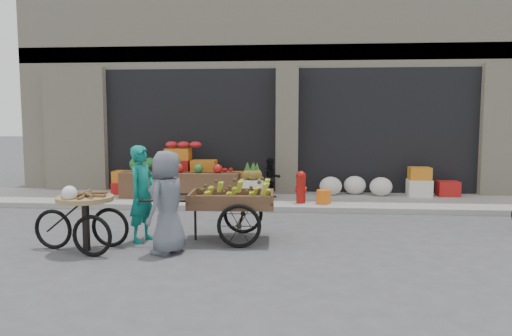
# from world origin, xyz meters

# --- Properties ---
(ground) EXTENTS (80.00, 80.00, 0.00)m
(ground) POSITION_xyz_m (0.00, 0.00, 0.00)
(ground) COLOR #424244
(ground) RESTS_ON ground
(sidewalk) EXTENTS (18.00, 2.20, 0.12)m
(sidewalk) POSITION_xyz_m (0.00, 4.10, 0.06)
(sidewalk) COLOR gray
(sidewalk) RESTS_ON ground
(building) EXTENTS (14.00, 6.45, 7.00)m
(building) POSITION_xyz_m (0.00, 8.03, 3.37)
(building) COLOR beige
(building) RESTS_ON ground
(fruit_display) EXTENTS (3.10, 1.12, 1.24)m
(fruit_display) POSITION_xyz_m (-2.48, 4.38, 0.67)
(fruit_display) COLOR #B51A19
(fruit_display) RESTS_ON sidewalk
(pineapple_bin) EXTENTS (0.52, 0.52, 0.50)m
(pineapple_bin) POSITION_xyz_m (-0.75, 3.60, 0.37)
(pineapple_bin) COLOR silver
(pineapple_bin) RESTS_ON sidewalk
(fire_hydrant) EXTENTS (0.22, 0.22, 0.71)m
(fire_hydrant) POSITION_xyz_m (0.35, 3.55, 0.50)
(fire_hydrant) COLOR #A5140F
(fire_hydrant) RESTS_ON sidewalk
(orange_bucket) EXTENTS (0.32, 0.32, 0.30)m
(orange_bucket) POSITION_xyz_m (0.85, 3.50, 0.27)
(orange_bucket) COLOR orange
(orange_bucket) RESTS_ON sidewalk
(right_bay_goods) EXTENTS (3.35, 0.60, 0.70)m
(right_bay_goods) POSITION_xyz_m (2.61, 4.70, 0.41)
(right_bay_goods) COLOR silver
(right_bay_goods) RESTS_ON sidewalk
(seated_person) EXTENTS (0.51, 0.43, 0.93)m
(seated_person) POSITION_xyz_m (-0.35, 4.20, 0.58)
(seated_person) COLOR black
(seated_person) RESTS_ON sidewalk
(banana_cart) EXTENTS (2.38, 1.07, 0.98)m
(banana_cart) POSITION_xyz_m (-0.83, 0.57, 0.71)
(banana_cart) COLOR brown
(banana_cart) RESTS_ON ground
(vendor_woman) EXTENTS (0.53, 0.66, 1.57)m
(vendor_woman) POSITION_xyz_m (-2.22, 0.40, 0.78)
(vendor_woman) COLOR #0F786A
(vendor_woman) RESTS_ON ground
(tricycle_cart) EXTENTS (1.45, 0.92, 0.95)m
(tricycle_cart) POSITION_xyz_m (-2.90, -0.26, 0.57)
(tricycle_cart) COLOR #9E7F51
(tricycle_cart) RESTS_ON ground
(vendor_grey) EXTENTS (0.71, 0.87, 1.54)m
(vendor_grey) POSITION_xyz_m (-1.63, -0.28, 0.77)
(vendor_grey) COLOR slate
(vendor_grey) RESTS_ON ground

